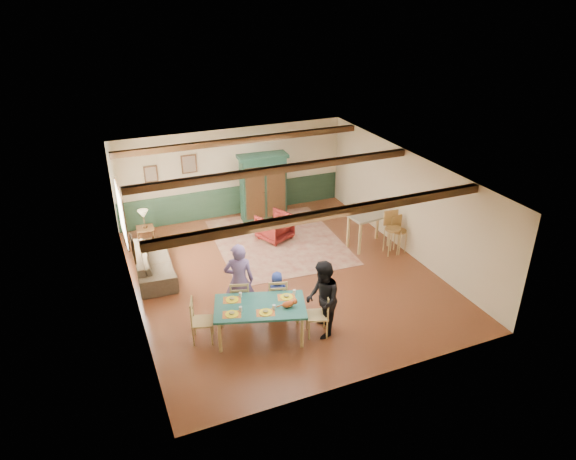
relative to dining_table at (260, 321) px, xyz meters
name	(u,v)px	position (x,y,z in m)	size (l,w,h in m)	color
floor	(283,275)	(1.35, 2.09, -0.38)	(8.00, 8.00, 0.00)	#592A19
wall_back	(233,173)	(1.35, 6.09, 0.97)	(7.00, 0.02, 2.70)	beige
wall_left	(131,253)	(-2.15, 2.09, 0.97)	(0.02, 8.00, 2.70)	beige
wall_right	(408,203)	(4.85, 2.09, 0.97)	(0.02, 8.00, 2.70)	beige
ceiling	(283,171)	(1.35, 2.09, 2.32)	(7.00, 8.00, 0.02)	white
wainscot_back	(234,200)	(1.35, 6.07, 0.07)	(6.95, 0.03, 0.90)	#203B29
ceiling_beam_front	(329,214)	(1.35, -0.21, 2.23)	(6.95, 0.16, 0.16)	black
ceiling_beam_mid	(276,170)	(1.35, 2.49, 2.23)	(6.95, 0.16, 0.16)	black
ceiling_beam_back	(241,140)	(1.35, 5.09, 2.23)	(6.95, 0.16, 0.16)	black
window_left	(121,214)	(-2.12, 3.79, 1.17)	(0.06, 1.60, 1.30)	white
picture_left_wall	(133,248)	(-2.12, 1.49, 1.37)	(0.04, 0.42, 0.52)	gray
picture_back_a	(189,164)	(0.05, 6.06, 1.42)	(0.45, 0.04, 0.55)	gray
picture_back_b	(151,174)	(-1.05, 6.06, 1.27)	(0.38, 0.04, 0.48)	gray
dining_table	(260,321)	(0.00, 0.00, 0.00)	(1.80, 1.00, 0.75)	#1D5E57
dining_chair_far_left	(240,298)	(-0.17, 0.81, 0.10)	(0.42, 0.44, 0.95)	tan
dining_chair_far_right	(278,296)	(0.60, 0.57, 0.10)	(0.42, 0.44, 0.95)	tan
dining_chair_end_left	(202,320)	(-1.10, 0.35, 0.10)	(0.42, 0.44, 0.95)	tan
dining_chair_end_right	(317,314)	(1.10, -0.35, 0.10)	(0.42, 0.44, 0.95)	tan
person_man	(239,281)	(-0.14, 0.89, 0.49)	(0.63, 0.41, 1.73)	slate
person_woman	(323,299)	(1.19, -0.38, 0.45)	(0.80, 0.63, 1.65)	black
person_child	(277,293)	(0.62, 0.64, 0.13)	(0.49, 0.32, 1.01)	navy
cat	(288,303)	(0.50, -0.26, 0.47)	(0.36, 0.14, 0.18)	#D55725
place_setting_near_left	(232,312)	(-0.60, -0.07, 0.43)	(0.40, 0.30, 0.11)	yellow
place_setting_near_center	(266,311)	(0.02, -0.27, 0.43)	(0.40, 0.30, 0.11)	yellow
place_setting_far_left	(232,298)	(-0.45, 0.40, 0.43)	(0.40, 0.30, 0.11)	yellow
place_setting_far_right	(286,295)	(0.60, 0.07, 0.43)	(0.40, 0.30, 0.11)	yellow
area_rug	(278,241)	(1.89, 3.80, -0.37)	(3.33, 3.95, 0.01)	#C5B18F
armoire	(263,188)	(2.04, 5.34, 0.65)	(1.45, 0.58, 2.05)	#122E22
armchair	(274,227)	(1.86, 4.00, 0.00)	(0.81, 0.83, 0.76)	#4D0F11
sofa	(154,263)	(-1.57, 3.34, -0.05)	(2.21, 0.86, 0.64)	#3E3426
end_table	(146,237)	(-1.52, 4.94, -0.10)	(0.45, 0.45, 0.56)	black
table_lamp	(144,219)	(-1.52, 4.94, 0.43)	(0.28, 0.28, 0.51)	#CCBB84
counter_table	(369,230)	(4.06, 2.60, 0.10)	(1.15, 0.67, 0.96)	#B0A789
bar_stool_left	(393,233)	(4.42, 2.01, 0.21)	(0.41, 0.45, 1.17)	#AA8142
bar_stool_right	(399,235)	(4.63, 2.01, 0.13)	(0.36, 0.39, 1.01)	#AA8142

